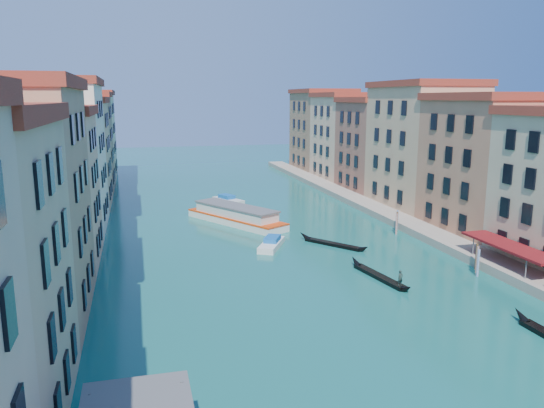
# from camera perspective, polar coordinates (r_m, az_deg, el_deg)

# --- Properties ---
(left_bank_palazzos) EXTENTS (12.80, 128.40, 21.00)m
(left_bank_palazzos) POSITION_cam_1_polar(r_m,az_deg,el_deg) (72.71, -22.74, 3.67)
(left_bank_palazzos) COLOR #C8AD8B
(left_bank_palazzos) RESTS_ON ground
(right_bank_palazzos) EXTENTS (12.80, 128.40, 21.00)m
(right_bank_palazzos) POSITION_cam_1_polar(r_m,az_deg,el_deg) (85.35, 17.88, 5.04)
(right_bank_palazzos) COLOR brown
(right_bank_palazzos) RESTS_ON ground
(quay) EXTENTS (4.00, 140.00, 1.00)m
(quay) POSITION_cam_1_polar(r_m,az_deg,el_deg) (82.85, 12.81, -1.36)
(quay) COLOR gray
(quay) RESTS_ON ground
(vaporetto_far) EXTENTS (12.69, 17.65, 2.69)m
(vaporetto_far) POSITION_cam_1_polar(r_m,az_deg,el_deg) (78.70, -3.91, -1.23)
(vaporetto_far) COLOR white
(vaporetto_far) RESTS_ON ground
(gondola_fore) EXTENTS (2.59, 10.65, 2.13)m
(gondola_fore) POSITION_cam_1_polar(r_m,az_deg,el_deg) (56.17, 11.46, -7.51)
(gondola_fore) COLOR black
(gondola_fore) RESTS_ON ground
(gondola_far) EXTENTS (6.89, 8.93, 1.49)m
(gondola_far) POSITION_cam_1_polar(r_m,az_deg,el_deg) (67.50, 6.43, -4.19)
(gondola_far) COLOR black
(gondola_far) RESTS_ON ground
(motorboat_mid) EXTENTS (4.80, 6.61, 1.33)m
(motorboat_mid) POSITION_cam_1_polar(r_m,az_deg,el_deg) (66.11, -0.04, -4.26)
(motorboat_mid) COLOR silver
(motorboat_mid) RESTS_ON ground
(motorboat_far) EXTENTS (5.04, 7.02, 1.41)m
(motorboat_far) POSITION_cam_1_polar(r_m,az_deg,el_deg) (94.45, -4.76, 0.46)
(motorboat_far) COLOR silver
(motorboat_far) RESTS_ON ground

